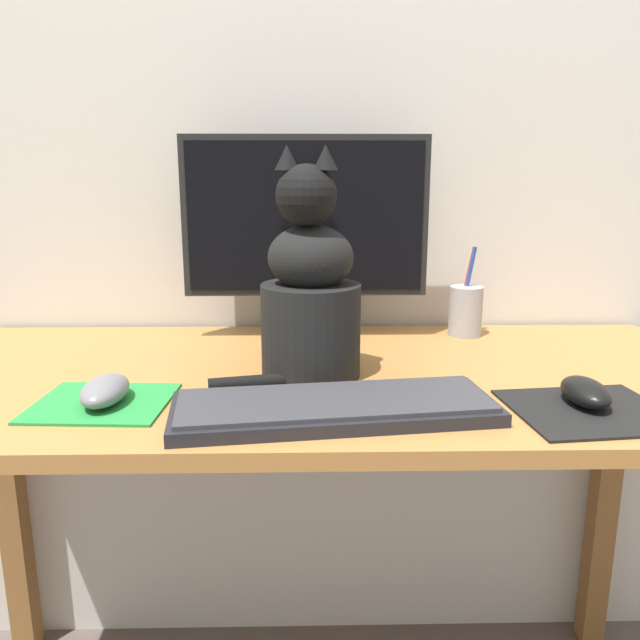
% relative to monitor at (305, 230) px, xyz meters
% --- Properties ---
extents(wall_back, '(7.00, 0.04, 2.50)m').
position_rel_monitor_xyz_m(wall_back, '(0.01, 0.13, 0.28)').
color(wall_back, beige).
rests_on(wall_back, ground_plane).
extents(desk, '(1.40, 0.62, 0.76)m').
position_rel_monitor_xyz_m(desk, '(0.01, -0.22, -0.32)').
color(desk, '#A87038').
rests_on(desk, ground_plane).
extents(monitor, '(0.47, 0.17, 0.39)m').
position_rel_monitor_xyz_m(monitor, '(0.00, 0.00, 0.00)').
color(monitor, black).
rests_on(monitor, desk).
extents(keyboard, '(0.45, 0.21, 0.02)m').
position_rel_monitor_xyz_m(keyboard, '(0.04, -0.41, -0.20)').
color(keyboard, black).
rests_on(keyboard, desk).
extents(mousepad_left, '(0.20, 0.17, 0.00)m').
position_rel_monitor_xyz_m(mousepad_left, '(-0.29, -0.36, -0.21)').
color(mousepad_left, '#238438').
rests_on(mousepad_left, desk).
extents(mousepad_right, '(0.23, 0.20, 0.00)m').
position_rel_monitor_xyz_m(mousepad_right, '(0.39, -0.41, -0.21)').
color(mousepad_right, black).
rests_on(mousepad_right, desk).
extents(computer_mouse_left, '(0.06, 0.11, 0.04)m').
position_rel_monitor_xyz_m(computer_mouse_left, '(-0.28, -0.37, -0.19)').
color(computer_mouse_left, slate).
rests_on(computer_mouse_left, mousepad_left).
extents(computer_mouse_right, '(0.06, 0.10, 0.04)m').
position_rel_monitor_xyz_m(computer_mouse_right, '(0.39, -0.39, -0.19)').
color(computer_mouse_right, black).
rests_on(computer_mouse_right, mousepad_right).
extents(cat, '(0.24, 0.18, 0.36)m').
position_rel_monitor_xyz_m(cat, '(0.00, -0.24, -0.08)').
color(cat, black).
rests_on(cat, desk).
extents(pen_cup, '(0.07, 0.07, 0.18)m').
position_rel_monitor_xyz_m(pen_cup, '(0.32, 0.01, -0.16)').
color(pen_cup, '#99999E').
rests_on(pen_cup, desk).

